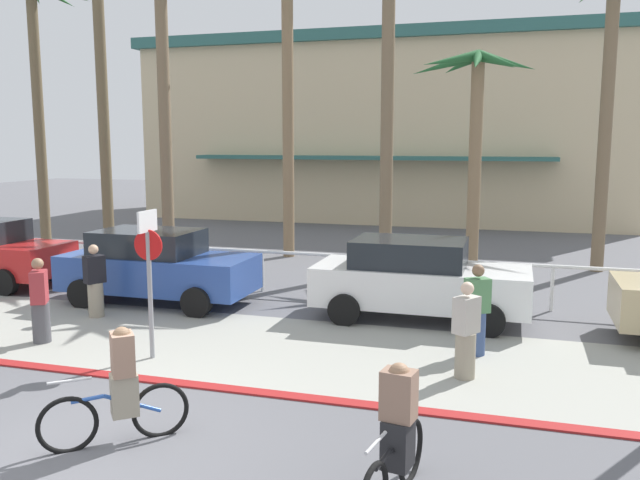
# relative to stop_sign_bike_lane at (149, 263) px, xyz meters

# --- Properties ---
(ground_plane) EXTENTS (80.00, 80.00, 0.00)m
(ground_plane) POSITION_rel_stop_sign_bike_lane_xyz_m (1.03, 6.87, -1.68)
(ground_plane) COLOR #5B5B60
(sidewalk_strip) EXTENTS (44.00, 4.00, 0.02)m
(sidewalk_strip) POSITION_rel_stop_sign_bike_lane_xyz_m (1.03, 1.07, -1.67)
(sidewalk_strip) COLOR #9E9E93
(sidewalk_strip) RESTS_ON ground
(curb_paint) EXTENTS (44.00, 0.24, 0.03)m
(curb_paint) POSITION_rel_stop_sign_bike_lane_xyz_m (1.03, -0.93, -1.66)
(curb_paint) COLOR maroon
(curb_paint) RESTS_ON ground
(building_backdrop) EXTENTS (22.98, 10.30, 8.54)m
(building_backdrop) POSITION_rel_stop_sign_bike_lane_xyz_m (-0.41, 23.31, 2.61)
(building_backdrop) COLOR beige
(building_backdrop) RESTS_ON ground
(rail_fence) EXTENTS (25.04, 0.08, 1.04)m
(rail_fence) POSITION_rel_stop_sign_bike_lane_xyz_m (1.03, 5.37, -0.84)
(rail_fence) COLOR white
(rail_fence) RESTS_ON ground
(stop_sign_bike_lane) EXTENTS (0.52, 0.56, 2.56)m
(stop_sign_bike_lane) POSITION_rel_stop_sign_bike_lane_xyz_m (0.00, 0.00, 0.00)
(stop_sign_bike_lane) COLOR gray
(stop_sign_bike_lane) RESTS_ON ground
(palm_tree_0) EXTENTS (2.88, 3.23, 9.13)m
(palm_tree_0) POSITION_rel_stop_sign_bike_lane_xyz_m (-10.09, 9.89, 5.13)
(palm_tree_0) COLOR brown
(palm_tree_0) RESTS_ON ground
(palm_tree_1) EXTENTS (2.91, 3.28, 10.07)m
(palm_tree_1) POSITION_rel_stop_sign_bike_lane_xyz_m (-7.17, 9.36, 5.70)
(palm_tree_1) COLOR brown
(palm_tree_1) RESTS_ON ground
(palm_tree_2) EXTENTS (3.17, 3.61, 8.81)m
(palm_tree_2) POSITION_rel_stop_sign_bike_lane_xyz_m (-4.12, 7.88, 4.87)
(palm_tree_2) COLOR #756047
(palm_tree_2) RESTS_ON ground
(palm_tree_3) EXTENTS (3.36, 3.29, 9.12)m
(palm_tree_3) POSITION_rel_stop_sign_bike_lane_xyz_m (-1.16, 10.35, 4.97)
(palm_tree_3) COLOR #846B4C
(palm_tree_3) RESTS_ON ground
(palm_tree_4) EXTENTS (3.08, 3.29, 9.10)m
(palm_tree_4) POSITION_rel_stop_sign_bike_lane_xyz_m (2.35, 8.76, 5.05)
(palm_tree_4) COLOR #756047
(palm_tree_4) RESTS_ON ground
(palm_tree_5) EXTENTS (3.42, 2.79, 6.21)m
(palm_tree_5) POSITION_rel_stop_sign_bike_lane_xyz_m (4.65, 9.56, 3.10)
(palm_tree_5) COLOR #846B4C
(palm_tree_5) RESTS_ON ground
(palm_tree_6) EXTENTS (3.15, 3.46, 8.41)m
(palm_tree_6) POSITION_rel_stop_sign_bike_lane_xyz_m (8.17, 10.56, 4.77)
(palm_tree_6) COLOR #756047
(palm_tree_6) RESTS_ON ground
(car_blue_1) EXTENTS (4.40, 2.02, 1.69)m
(car_blue_1) POSITION_rel_stop_sign_bike_lane_xyz_m (-1.98, 3.54, -0.81)
(car_blue_1) COLOR #284793
(car_blue_1) RESTS_ON ground
(car_white_2) EXTENTS (4.40, 2.02, 1.69)m
(car_white_2) POSITION_rel_stop_sign_bike_lane_xyz_m (3.98, 3.84, -0.81)
(car_white_2) COLOR white
(car_white_2) RESTS_ON ground
(cyclist_blue_0) EXTENTS (1.43, 1.22, 1.50)m
(cyclist_blue_0) POSITION_rel_stop_sign_bike_lane_xyz_m (1.31, -2.91, -0.98)
(cyclist_blue_0) COLOR black
(cyclist_blue_0) RESTS_ON ground
(cyclist_black_1) EXTENTS (0.39, 1.80, 1.50)m
(cyclist_black_1) POSITION_rel_stop_sign_bike_lane_xyz_m (4.80, -3.26, -0.98)
(cyclist_black_1) COLOR black
(cyclist_black_1) RESTS_ON ground
(pedestrian_0) EXTENTS (0.44, 0.48, 1.56)m
(pedestrian_0) POSITION_rel_stop_sign_bike_lane_xyz_m (5.21, 0.56, -0.97)
(pedestrian_0) COLOR gray
(pedestrian_0) RESTS_ON ground
(pedestrian_1) EXTENTS (0.44, 0.48, 1.60)m
(pedestrian_1) POSITION_rel_stop_sign_bike_lane_xyz_m (-2.43, 0.20, -0.94)
(pedestrian_1) COLOR #4C4C51
(pedestrian_1) RESTS_ON ground
(pedestrian_2) EXTENTS (0.43, 0.48, 1.56)m
(pedestrian_2) POSITION_rel_stop_sign_bike_lane_xyz_m (-2.56, 2.04, -0.96)
(pedestrian_2) COLOR gray
(pedestrian_2) RESTS_ON ground
(pedestrian_3) EXTENTS (0.48, 0.44, 1.61)m
(pedestrian_3) POSITION_rel_stop_sign_bike_lane_xyz_m (5.30, 1.78, -0.94)
(pedestrian_3) COLOR #384C7A
(pedestrian_3) RESTS_ON ground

